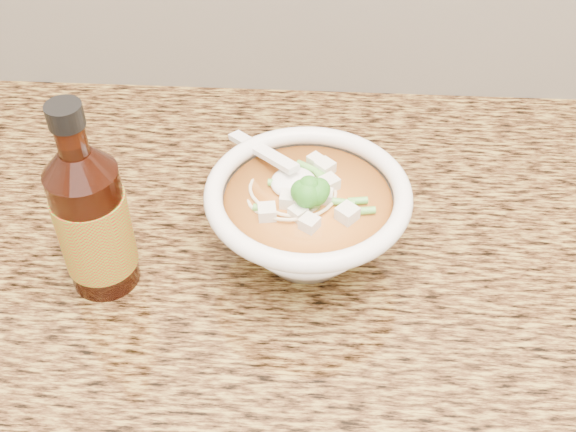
{
  "coord_description": "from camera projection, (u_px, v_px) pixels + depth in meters",
  "views": [
    {
      "loc": [
        -0.14,
        1.14,
        1.46
      ],
      "look_at": [
        -0.17,
        1.67,
        0.95
      ],
      "focal_mm": 45.0,
      "sensor_mm": 36.0,
      "label": 1
    }
  ],
  "objects": [
    {
      "name": "counter_slab",
      "position": [
        443.0,
        270.0,
        0.78
      ],
      "size": [
        4.0,
        0.68,
        0.04
      ],
      "primitive_type": "cube",
      "color": "olive",
      "rests_on": "cabinet"
    },
    {
      "name": "soup_bowl",
      "position": [
        308.0,
        220.0,
        0.74
      ],
      "size": [
        0.21,
        0.21,
        0.12
      ],
      "rotation": [
        0.0,
        0.0,
        -0.29
      ],
      "color": "white",
      "rests_on": "counter_slab"
    },
    {
      "name": "hot_sauce_bottle",
      "position": [
        93.0,
        221.0,
        0.69
      ],
      "size": [
        0.09,
        0.09,
        0.22
      ],
      "rotation": [
        0.0,
        0.0,
        0.32
      ],
      "color": "#351007",
      "rests_on": "counter_slab"
    }
  ]
}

